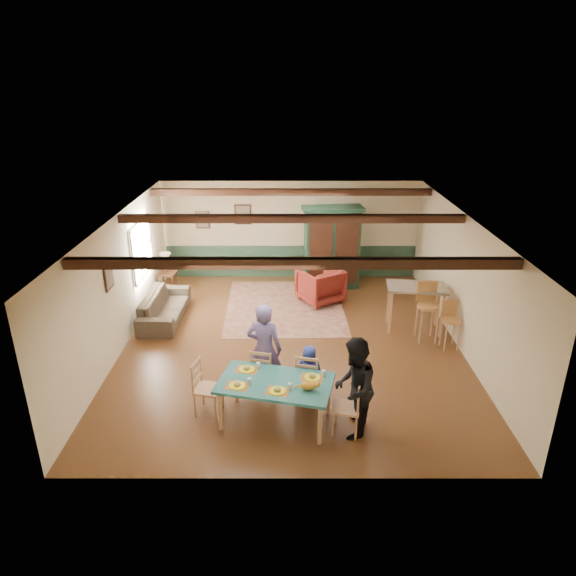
{
  "coord_description": "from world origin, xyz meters",
  "views": [
    {
      "loc": [
        -0.07,
        -9.66,
        5.21
      ],
      "look_at": [
        -0.07,
        0.28,
        1.15
      ],
      "focal_mm": 32.0,
      "sensor_mm": 36.0,
      "label": 1
    }
  ],
  "objects_px": {
    "counter_table": "(415,308)",
    "bar_stool_left": "(428,313)",
    "armoire": "(332,248)",
    "cat": "(308,385)",
    "dining_chair_far_right": "(308,376)",
    "dining_chair_end_right": "(347,406)",
    "person_child": "(309,373)",
    "person_man": "(264,349)",
    "armchair": "(320,285)",
    "bar_stool_right": "(451,326)",
    "dining_chair_far_left": "(263,371)",
    "person_woman": "(354,388)",
    "dining_table": "(275,402)",
    "sofa": "(165,307)",
    "table_lamp": "(166,263)",
    "end_table": "(168,283)",
    "dining_chair_end_left": "(208,388)"
  },
  "relations": [
    {
      "from": "counter_table",
      "to": "bar_stool_left",
      "type": "distance_m",
      "value": 0.54
    },
    {
      "from": "armoire",
      "to": "counter_table",
      "type": "relative_size",
      "value": 1.74
    },
    {
      "from": "cat",
      "to": "dining_chair_far_right",
      "type": "bearing_deg",
      "value": 100.37
    },
    {
      "from": "dining_chair_far_right",
      "to": "dining_chair_end_right",
      "type": "height_order",
      "value": "same"
    },
    {
      "from": "person_child",
      "to": "armoire",
      "type": "relative_size",
      "value": 0.46
    },
    {
      "from": "person_man",
      "to": "armchair",
      "type": "xyz_separation_m",
      "value": [
        1.22,
        4.04,
        -0.42
      ]
    },
    {
      "from": "dining_chair_far_right",
      "to": "bar_stool_right",
      "type": "bearing_deg",
      "value": -134.86
    },
    {
      "from": "bar_stool_right",
      "to": "counter_table",
      "type": "bearing_deg",
      "value": 118.78
    },
    {
      "from": "dining_chair_far_left",
      "to": "person_woman",
      "type": "height_order",
      "value": "person_woman"
    },
    {
      "from": "dining_table",
      "to": "person_child",
      "type": "distance_m",
      "value": 0.9
    },
    {
      "from": "dining_chair_end_right",
      "to": "sofa",
      "type": "relative_size",
      "value": 0.45
    },
    {
      "from": "person_woman",
      "to": "person_child",
      "type": "height_order",
      "value": "person_woman"
    },
    {
      "from": "dining_chair_far_left",
      "to": "cat",
      "type": "relative_size",
      "value": 2.64
    },
    {
      "from": "bar_stool_left",
      "to": "person_woman",
      "type": "bearing_deg",
      "value": -123.66
    },
    {
      "from": "armchair",
      "to": "table_lamp",
      "type": "relative_size",
      "value": 1.85
    },
    {
      "from": "sofa",
      "to": "end_table",
      "type": "relative_size",
      "value": 3.69
    },
    {
      "from": "armoire",
      "to": "bar_stool_right",
      "type": "height_order",
      "value": "armoire"
    },
    {
      "from": "person_man",
      "to": "table_lamp",
      "type": "relative_size",
      "value": 3.29
    },
    {
      "from": "dining_chair_end_left",
      "to": "person_man",
      "type": "distance_m",
      "value": 1.16
    },
    {
      "from": "person_man",
      "to": "person_child",
      "type": "xyz_separation_m",
      "value": [
        0.78,
        -0.18,
        -0.36
      ]
    },
    {
      "from": "person_man",
      "to": "armchair",
      "type": "distance_m",
      "value": 4.24
    },
    {
      "from": "sofa",
      "to": "armoire",
      "type": "bearing_deg",
      "value": -62.64
    },
    {
      "from": "person_woman",
      "to": "sofa",
      "type": "xyz_separation_m",
      "value": [
        -3.88,
        4.17,
        -0.51
      ]
    },
    {
      "from": "person_woman",
      "to": "table_lamp",
      "type": "height_order",
      "value": "person_woman"
    },
    {
      "from": "dining_chair_far_left",
      "to": "armoire",
      "type": "xyz_separation_m",
      "value": [
        1.58,
        5.11,
        0.62
      ]
    },
    {
      "from": "dining_chair_end_right",
      "to": "bar_stool_left",
      "type": "xyz_separation_m",
      "value": [
        2.03,
        3.1,
        0.17
      ]
    },
    {
      "from": "bar_stool_right",
      "to": "table_lamp",
      "type": "bearing_deg",
      "value": 151.31
    },
    {
      "from": "person_child",
      "to": "bar_stool_right",
      "type": "distance_m",
      "value": 3.48
    },
    {
      "from": "dining_chair_far_left",
      "to": "dining_chair_end_right",
      "type": "distance_m",
      "value": 1.71
    },
    {
      "from": "dining_chair_far_left",
      "to": "bar_stool_right",
      "type": "xyz_separation_m",
      "value": [
        3.77,
        1.7,
        0.04
      ]
    },
    {
      "from": "dining_chair_far_right",
      "to": "person_man",
      "type": "xyz_separation_m",
      "value": [
        -0.76,
        0.26,
        0.39
      ]
    },
    {
      "from": "dining_table",
      "to": "counter_table",
      "type": "distance_m",
      "value": 4.49
    },
    {
      "from": "dining_chair_far_right",
      "to": "person_woman",
      "type": "xyz_separation_m",
      "value": [
        0.66,
        -0.89,
        0.35
      ]
    },
    {
      "from": "person_woman",
      "to": "person_child",
      "type": "distance_m",
      "value": 1.21
    },
    {
      "from": "dining_chair_far_right",
      "to": "dining_chair_end_left",
      "type": "bearing_deg",
      "value": 24.92
    },
    {
      "from": "person_man",
      "to": "cat",
      "type": "height_order",
      "value": "person_man"
    },
    {
      "from": "dining_chair_end_right",
      "to": "armoire",
      "type": "bearing_deg",
      "value": -169.1
    },
    {
      "from": "person_man",
      "to": "sofa",
      "type": "relative_size",
      "value": 0.81
    },
    {
      "from": "person_child",
      "to": "counter_table",
      "type": "relative_size",
      "value": 0.8
    },
    {
      "from": "armchair",
      "to": "bar_stool_right",
      "type": "relative_size",
      "value": 0.95
    },
    {
      "from": "dining_chair_far_right",
      "to": "bar_stool_right",
      "type": "height_order",
      "value": "bar_stool_right"
    },
    {
      "from": "dining_table",
      "to": "end_table",
      "type": "relative_size",
      "value": 3.14
    },
    {
      "from": "end_table",
      "to": "person_child",
      "type": "bearing_deg",
      "value": -53.63
    },
    {
      "from": "person_child",
      "to": "bar_stool_left",
      "type": "bearing_deg",
      "value": -127.14
    },
    {
      "from": "person_woman",
      "to": "armoire",
      "type": "xyz_separation_m",
      "value": [
        0.13,
        6.18,
        0.27
      ]
    },
    {
      "from": "person_child",
      "to": "armchair",
      "type": "bearing_deg",
      "value": -82.91
    },
    {
      "from": "armoire",
      "to": "bar_stool_left",
      "type": "height_order",
      "value": "armoire"
    },
    {
      "from": "sofa",
      "to": "bar_stool_left",
      "type": "relative_size",
      "value": 1.65
    },
    {
      "from": "end_table",
      "to": "counter_table",
      "type": "xyz_separation_m",
      "value": [
        5.93,
        -2.11,
        0.24
      ]
    },
    {
      "from": "dining_chair_far_right",
      "to": "armoire",
      "type": "distance_m",
      "value": 5.38
    }
  ]
}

